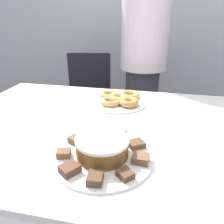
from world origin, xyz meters
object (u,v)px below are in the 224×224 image
office_chair_left (89,107)px  plate_cake (103,156)px  person_standing (143,61)px  frosted_cake (102,147)px  plate_donuts (118,102)px

office_chair_left → plate_cake: 1.29m
person_standing → office_chair_left: bearing=178.9°
person_standing → frosted_cake: (-0.05, -1.16, -0.08)m
plate_cake → plate_donuts: bearing=94.5°
plate_cake → frosted_cake: frosted_cake is taller
office_chair_left → frosted_cake: size_ratio=4.69×
office_chair_left → plate_cake: office_chair_left is taller
person_standing → plate_donuts: bearing=-98.5°
plate_donuts → plate_cake: bearing=-85.5°
person_standing → plate_cake: 1.16m
plate_cake → person_standing: bearing=87.5°
plate_cake → plate_donuts: same height
person_standing → plate_donuts: 0.64m
person_standing → plate_cake: person_standing is taller
person_standing → plate_donuts: (-0.09, -0.62, -0.12)m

